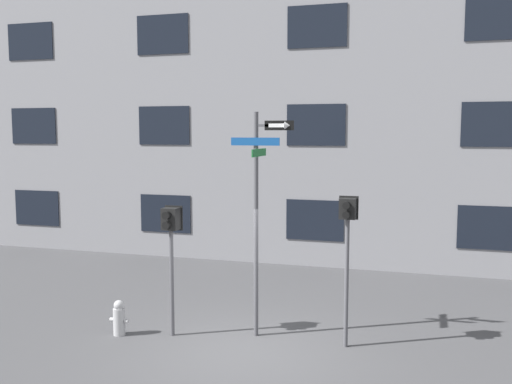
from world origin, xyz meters
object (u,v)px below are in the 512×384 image
pedestrian_signal_left (171,235)px  street_sign_pole (259,205)px  pedestrian_signal_right (347,231)px  fire_hydrant (119,318)px

pedestrian_signal_left → street_sign_pole: bearing=15.9°
pedestrian_signal_right → fire_hydrant: bearing=-171.6°
street_sign_pole → fire_hydrant: street_sign_pole is taller
street_sign_pole → fire_hydrant: bearing=-164.6°
street_sign_pole → pedestrian_signal_right: (1.70, -0.09, -0.40)m
street_sign_pole → pedestrian_signal_right: street_sign_pole is taller
pedestrian_signal_left → fire_hydrant: 1.97m
fire_hydrant → pedestrian_signal_left: bearing=14.7°
pedestrian_signal_left → fire_hydrant: bearing=-165.3°
street_sign_pole → fire_hydrant: 3.53m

